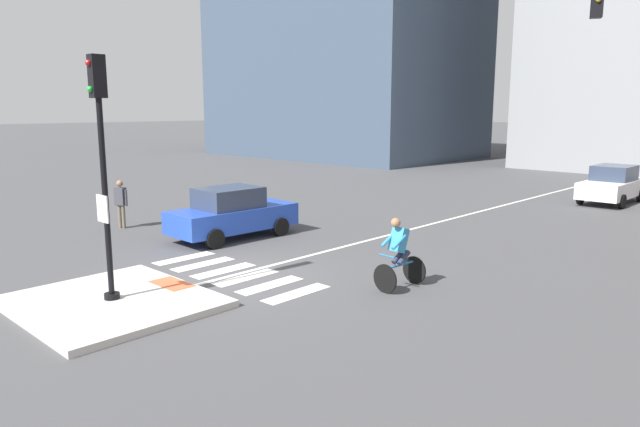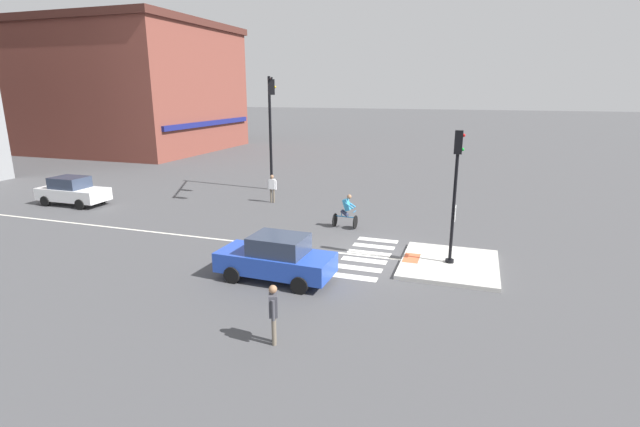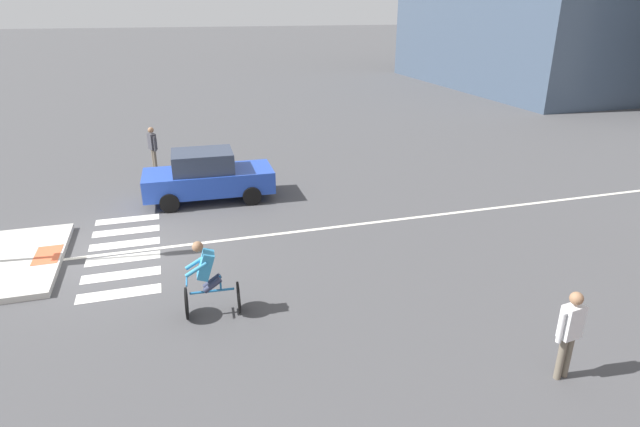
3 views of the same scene
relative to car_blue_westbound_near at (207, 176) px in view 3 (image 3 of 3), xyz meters
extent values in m
plane|color=#474749|center=(3.30, -2.73, -0.81)|extent=(300.00, 300.00, 0.00)
cube|color=#DB5B38|center=(3.30, -4.30, -0.66)|extent=(1.10, 0.60, 0.01)
cube|color=silver|center=(1.06, -2.50, -0.81)|extent=(0.44, 1.80, 0.01)
cube|color=silver|center=(1.96, -2.50, -0.81)|extent=(0.44, 1.80, 0.01)
cube|color=silver|center=(2.85, -2.50, -0.81)|extent=(0.44, 1.80, 0.01)
cube|color=silver|center=(3.75, -2.50, -0.81)|extent=(0.44, 1.80, 0.01)
cube|color=silver|center=(4.64, -2.50, -0.81)|extent=(0.44, 1.80, 0.01)
cube|color=silver|center=(5.54, -2.50, -0.81)|extent=(0.44, 1.80, 0.01)
cube|color=silver|center=(3.37, 7.27, -0.81)|extent=(0.14, 28.00, 0.01)
cube|color=#2347B7|center=(0.00, 0.04, -0.16)|extent=(1.83, 4.15, 0.70)
cube|color=#2D384C|center=(0.00, -0.11, 0.51)|extent=(1.54, 1.95, 0.64)
cylinder|color=black|center=(-0.79, 1.34, -0.51)|extent=(0.20, 0.61, 0.60)
cylinder|color=black|center=(0.88, 1.28, -0.51)|extent=(0.20, 0.61, 0.60)
cylinder|color=black|center=(-0.87, -1.20, -0.51)|extent=(0.20, 0.61, 0.60)
cylinder|color=black|center=(0.79, -1.26, -0.51)|extent=(0.20, 0.61, 0.60)
cylinder|color=black|center=(6.94, -1.09, -0.48)|extent=(0.66, 0.08, 0.66)
cylinder|color=black|center=(7.01, -0.04, -0.48)|extent=(0.66, 0.08, 0.66)
cylinder|color=#2370AD|center=(6.97, -0.57, -0.26)|extent=(0.10, 0.89, 0.05)
cylinder|color=#2370AD|center=(6.99, -0.39, -0.08)|extent=(0.04, 0.04, 0.30)
cylinder|color=#2370AD|center=(6.95, -1.04, 0.04)|extent=(0.44, 0.06, 0.04)
cylinder|color=#2D334C|center=(7.06, -0.55, -0.08)|extent=(0.14, 0.40, 0.33)
cylinder|color=#2D334C|center=(6.90, -0.54, -0.08)|extent=(0.14, 0.40, 0.33)
cube|color=#338CBF|center=(6.97, -0.65, 0.35)|extent=(0.36, 0.40, 0.60)
sphere|color=#936B4C|center=(6.96, -0.77, 0.76)|extent=(0.22, 0.22, 0.22)
cylinder|color=#338CBF|center=(7.12, -0.84, 0.35)|extent=(0.11, 0.46, 0.31)
cylinder|color=#338CBF|center=(6.80, -0.82, 0.35)|extent=(0.11, 0.46, 0.31)
cylinder|color=#6B6051|center=(-4.07, -1.71, -0.40)|extent=(0.12, 0.12, 0.82)
cylinder|color=#6B6051|center=(-3.93, -1.65, -0.40)|extent=(0.12, 0.12, 0.82)
cube|color=#3F3F47|center=(-4.00, -1.68, 0.31)|extent=(0.42, 0.34, 0.60)
cylinder|color=#3F3F47|center=(-4.21, -1.77, 0.26)|extent=(0.09, 0.09, 0.56)
cylinder|color=#3F3F47|center=(-3.79, -1.59, 0.26)|extent=(0.09, 0.09, 0.56)
sphere|color=#936B4C|center=(-4.00, -1.68, 0.75)|extent=(0.22, 0.22, 0.22)
cylinder|color=#6B6051|center=(10.67, 4.87, -0.40)|extent=(0.12, 0.12, 0.82)
cylinder|color=#6B6051|center=(10.65, 5.03, -0.40)|extent=(0.12, 0.12, 0.82)
cube|color=silver|center=(10.66, 4.95, 0.31)|extent=(0.27, 0.39, 0.60)
cylinder|color=silver|center=(10.70, 4.73, 0.26)|extent=(0.09, 0.09, 0.56)
cylinder|color=silver|center=(10.63, 5.18, 0.26)|extent=(0.09, 0.09, 0.56)
sphere|color=#936B4C|center=(10.66, 4.95, 0.75)|extent=(0.22, 0.22, 0.22)
camera|label=1|loc=(14.51, -11.13, 3.30)|focal=32.46mm
camera|label=2|loc=(-14.11, -6.36, 5.72)|focal=26.14mm
camera|label=3|loc=(16.45, -1.10, 5.15)|focal=29.22mm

